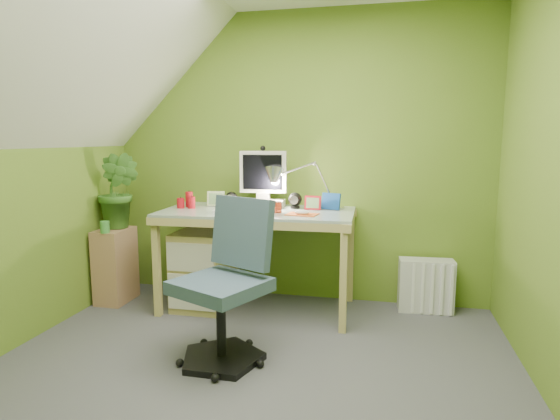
% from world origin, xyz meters
% --- Properties ---
extents(floor, '(3.20, 3.20, 0.01)m').
position_xyz_m(floor, '(0.00, 0.00, -0.01)').
color(floor, '#4C4C50').
rests_on(floor, ground).
extents(wall_back, '(3.20, 0.01, 2.40)m').
position_xyz_m(wall_back, '(0.00, 1.60, 1.20)').
color(wall_back, olive).
rests_on(wall_back, floor).
extents(slope_ceiling, '(1.10, 3.20, 1.10)m').
position_xyz_m(slope_ceiling, '(-1.00, 0.00, 1.85)').
color(slope_ceiling, white).
rests_on(slope_ceiling, wall_left).
extents(desk, '(1.53, 0.79, 0.81)m').
position_xyz_m(desk, '(-0.23, 1.23, 0.40)').
color(desk, tan).
rests_on(desk, floor).
extents(monitor, '(0.36, 0.23, 0.48)m').
position_xyz_m(monitor, '(-0.23, 1.41, 1.04)').
color(monitor, silver).
rests_on(monitor, desk).
extents(speaker_left, '(0.12, 0.12, 0.12)m').
position_xyz_m(speaker_left, '(-0.50, 1.39, 0.87)').
color(speaker_left, black).
rests_on(speaker_left, desk).
extents(speaker_right, '(0.11, 0.11, 0.13)m').
position_xyz_m(speaker_right, '(0.04, 1.39, 0.87)').
color(speaker_right, black).
rests_on(speaker_right, desk).
extents(keyboard, '(0.46, 0.19, 0.02)m').
position_xyz_m(keyboard, '(-0.31, 1.09, 0.82)').
color(keyboard, silver).
rests_on(keyboard, desk).
extents(mousepad, '(0.25, 0.19, 0.01)m').
position_xyz_m(mousepad, '(0.15, 1.09, 0.81)').
color(mousepad, '#CB551F').
rests_on(mousepad, desk).
extents(mouse, '(0.12, 0.09, 0.04)m').
position_xyz_m(mouse, '(0.15, 1.09, 0.82)').
color(mouse, white).
rests_on(mouse, mousepad).
extents(amber_tumbler, '(0.07, 0.07, 0.08)m').
position_xyz_m(amber_tumbler, '(-0.05, 1.15, 0.85)').
color(amber_tumbler, maroon).
rests_on(amber_tumbler, desk).
extents(candle_cluster, '(0.18, 0.16, 0.12)m').
position_xyz_m(candle_cluster, '(-0.83, 1.24, 0.87)').
color(candle_cluster, red).
rests_on(candle_cluster, desk).
extents(photo_frame_red, '(0.13, 0.02, 0.11)m').
position_xyz_m(photo_frame_red, '(0.19, 1.35, 0.86)').
color(photo_frame_red, red).
rests_on(photo_frame_red, desk).
extents(photo_frame_blue, '(0.15, 0.07, 0.13)m').
position_xyz_m(photo_frame_blue, '(0.33, 1.39, 0.87)').
color(photo_frame_blue, navy).
rests_on(photo_frame_blue, desk).
extents(photo_frame_green, '(0.15, 0.04, 0.12)m').
position_xyz_m(photo_frame_green, '(-0.63, 1.37, 0.87)').
color(photo_frame_green, '#B9CD8D').
rests_on(photo_frame_green, desk).
extents(desk_lamp, '(0.53, 0.27, 0.55)m').
position_xyz_m(desk_lamp, '(0.22, 1.41, 1.08)').
color(desk_lamp, silver).
rests_on(desk_lamp, desk).
extents(side_ledge, '(0.23, 0.35, 0.62)m').
position_xyz_m(side_ledge, '(-1.45, 1.13, 0.31)').
color(side_ledge, '#AF7B5C').
rests_on(side_ledge, floor).
extents(potted_plant, '(0.35, 0.29, 0.63)m').
position_xyz_m(potted_plant, '(-1.42, 1.18, 0.94)').
color(potted_plant, '#366622').
rests_on(potted_plant, side_ledge).
extents(green_cup, '(0.09, 0.09, 0.09)m').
position_xyz_m(green_cup, '(-1.43, 0.98, 0.67)').
color(green_cup, '#44953E').
rests_on(green_cup, side_ledge).
extents(task_chair, '(0.74, 0.74, 1.01)m').
position_xyz_m(task_chair, '(-0.21, 0.29, 0.50)').
color(task_chair, '#394F5E').
rests_on(task_chair, floor).
extents(radiator, '(0.43, 0.19, 0.42)m').
position_xyz_m(radiator, '(1.09, 1.46, 0.21)').
color(radiator, silver).
rests_on(radiator, floor).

